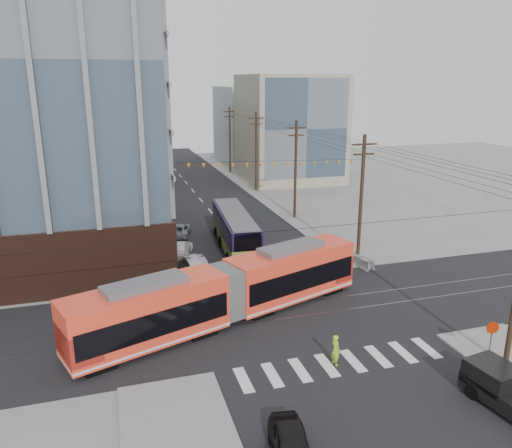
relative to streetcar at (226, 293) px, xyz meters
The scene contains 15 objects.
ground 6.52m from the streetcar, 38.36° to the right, with size 160.00×160.00×0.00m, color slate.
bg_bldg_nw_near 50.14m from the streetcar, 104.14° to the left, with size 18.00×16.00×18.00m, color #8C99A5.
bg_bldg_ne_near 49.20m from the streetcar, 64.70° to the left, with size 14.00×14.00×16.00m, color gray.
bg_bldg_nw_far 69.22m from the streetcar, 97.63° to the left, with size 16.00×18.00×20.00m, color gray.
bg_bldg_ne_far 68.29m from the streetcar, 70.38° to the left, with size 16.00×16.00×14.00m, color #8C99A5.
utility_pole_far 53.95m from the streetcar, 75.62° to the left, with size 0.30×0.30×11.00m, color black.
streetcar is the anchor object (origin of this frame).
city_bus 14.80m from the streetcar, 73.06° to the left, with size 2.67×12.35×3.50m, color #201542, non-canonical shape.
black_sedan 13.08m from the streetcar, 91.69° to the right, with size 1.62×4.02×1.37m, color black.
parked_car_silver 9.22m from the streetcar, 93.44° to the left, with size 1.54×4.42×1.46m, color #A1A5AE.
parked_car_white 13.53m from the streetcar, 94.27° to the left, with size 1.88×4.61×1.34m, color silver.
parked_car_grey 19.53m from the streetcar, 90.33° to the left, with size 2.03×4.39×1.22m, color slate.
pedestrian 8.30m from the streetcar, 56.46° to the right, with size 0.65×0.43×1.79m, color #A9E22C.
stop_sign 15.75m from the streetcar, 36.20° to the right, with size 0.73×0.73×2.41m, color #B01F00, non-canonical shape.
jersey_barrier 15.05m from the streetcar, 28.38° to the left, with size 0.91×4.05×0.81m, color slate.
Camera 1 is at (-11.64, -25.12, 15.22)m, focal length 35.00 mm.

